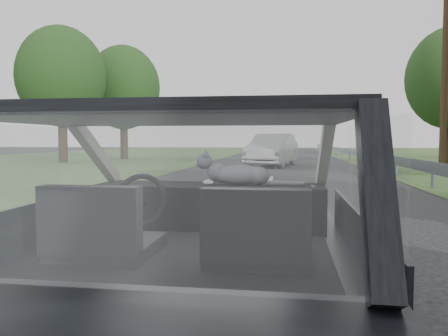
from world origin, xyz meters
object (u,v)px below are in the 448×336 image
(cat, at_px, (239,174))
(utility_pole, at_px, (445,75))
(subject_car, at_px, (190,244))
(highway_sign, at_px, (387,141))
(other_car, at_px, (273,150))

(cat, relative_size, utility_pole, 0.07)
(utility_pole, bearing_deg, subject_car, -112.61)
(highway_sign, distance_m, utility_pole, 5.74)
(subject_car, xyz_separation_m, highway_sign, (5.45, 20.44, 0.50))
(highway_sign, bearing_deg, utility_pole, -58.98)
(subject_car, distance_m, other_car, 19.40)
(other_car, xyz_separation_m, highway_sign, (5.65, 1.04, 0.42))
(other_car, bearing_deg, highway_sign, 21.28)
(subject_car, bearing_deg, highway_sign, 75.07)
(highway_sign, relative_size, utility_pole, 0.33)
(subject_car, height_order, utility_pole, utility_pole)
(subject_car, distance_m, cat, 0.74)
(cat, xyz_separation_m, utility_pole, (6.19, 14.76, 2.68))
(cat, relative_size, highway_sign, 0.22)
(highway_sign, xyz_separation_m, utility_pole, (0.95, -5.06, 2.53))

